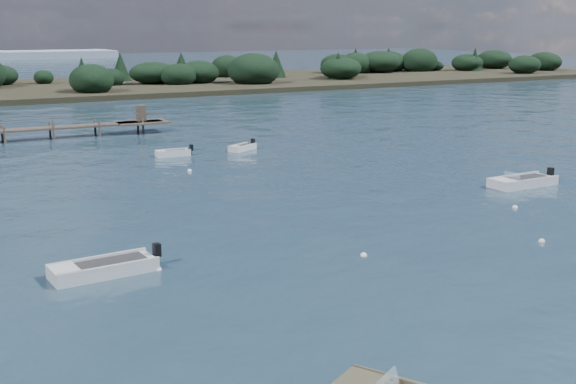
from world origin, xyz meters
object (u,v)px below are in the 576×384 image
tender_far_white (173,154)px  tender_far_grey_b (242,149)px  dinghy_mid_white_b (522,183)px  dinghy_mid_grey (104,271)px

tender_far_white → tender_far_grey_b: (6.11, -0.23, -0.00)m
dinghy_mid_white_b → tender_far_white: 27.23m
dinghy_mid_white_b → tender_far_grey_b: 23.84m
dinghy_mid_white_b → tender_far_grey_b: (-10.32, 21.49, -0.02)m
dinghy_mid_white_b → tender_far_white: size_ratio=1.67×
dinghy_mid_white_b → dinghy_mid_grey: 29.12m
tender_far_white → dinghy_mid_grey: size_ratio=0.64×
dinghy_mid_white_b → dinghy_mid_grey: size_ratio=1.07×
tender_far_white → tender_far_grey_b: 6.11m
tender_far_grey_b → dinghy_mid_white_b: bearing=-64.3°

